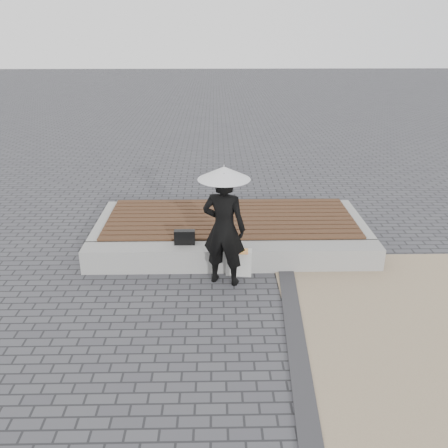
% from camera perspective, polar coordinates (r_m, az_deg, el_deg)
% --- Properties ---
extents(ground, '(80.00, 80.00, 0.00)m').
position_cam_1_polar(ground, '(6.84, 1.50, -11.39)').
color(ground, '#46474B').
rests_on(ground, ground).
extents(edging_band, '(0.61, 5.20, 0.04)m').
position_cam_1_polar(edging_band, '(6.50, 8.51, -13.54)').
color(edging_band, '#333236').
rests_on(edging_band, ground).
extents(seating_ledge, '(5.00, 0.45, 0.40)m').
position_cam_1_polar(seating_ledge, '(8.12, 1.03, -3.88)').
color(seating_ledge, gray).
rests_on(seating_ledge, ground).
extents(timber_platform, '(5.00, 2.00, 0.40)m').
position_cam_1_polar(timber_platform, '(9.21, 0.77, -0.54)').
color(timber_platform, '#9FA09B').
rests_on(timber_platform, ground).
extents(timber_decking, '(4.60, 2.00, 0.04)m').
position_cam_1_polar(timber_decking, '(9.12, 0.77, 0.73)').
color(timber_decking, brown).
rests_on(timber_decking, timber_platform).
extents(woman, '(0.77, 0.62, 1.84)m').
position_cam_1_polar(woman, '(7.37, 0.00, -0.56)').
color(woman, black).
rests_on(woman, ground).
extents(parasol, '(0.78, 0.78, 1.00)m').
position_cam_1_polar(parasol, '(7.07, 0.00, 6.05)').
color(parasol, '#AAAAAF').
rests_on(parasol, ground).
extents(handbag, '(0.35, 0.12, 0.24)m').
position_cam_1_polar(handbag, '(8.08, -4.67, -1.57)').
color(handbag, black).
rests_on(handbag, seating_ledge).
extents(canvas_tote, '(0.43, 0.22, 0.44)m').
position_cam_1_polar(canvas_tote, '(7.90, 1.76, -4.54)').
color(canvas_tote, silver).
rests_on(canvas_tote, ground).
extents(magazine, '(0.30, 0.22, 0.01)m').
position_cam_1_polar(magazine, '(7.75, 1.80, -3.24)').
color(magazine, '#CA323B').
rests_on(magazine, canvas_tote).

